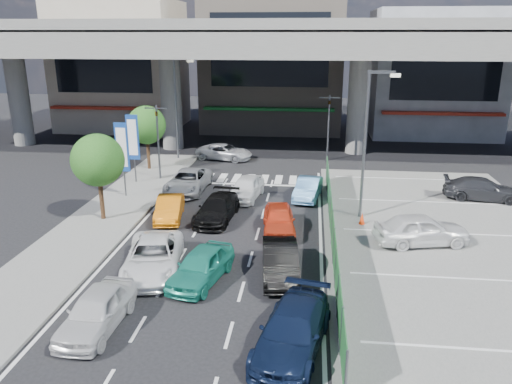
# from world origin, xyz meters

# --- Properties ---
(ground) EXTENTS (120.00, 120.00, 0.00)m
(ground) POSITION_xyz_m (0.00, 0.00, 0.00)
(ground) COLOR black
(ground) RESTS_ON ground
(parking_lot) EXTENTS (12.00, 28.00, 0.06)m
(parking_lot) POSITION_xyz_m (11.00, 2.00, 0.03)
(parking_lot) COLOR slate
(parking_lot) RESTS_ON ground
(sidewalk_left) EXTENTS (4.00, 30.00, 0.12)m
(sidewalk_left) POSITION_xyz_m (-7.00, 4.00, 0.06)
(sidewalk_left) COLOR slate
(sidewalk_left) RESTS_ON ground
(fence_run) EXTENTS (0.16, 22.00, 1.80)m
(fence_run) POSITION_xyz_m (5.30, 1.00, 0.90)
(fence_run) COLOR #21622E
(fence_run) RESTS_ON ground
(expressway) EXTENTS (64.00, 14.00, 10.75)m
(expressway) POSITION_xyz_m (0.00, 22.00, 8.76)
(expressway) COLOR slate
(expressway) RESTS_ON ground
(building_west) EXTENTS (12.00, 10.90, 13.00)m
(building_west) POSITION_xyz_m (-16.00, 31.97, 6.49)
(building_west) COLOR #A99E88
(building_west) RESTS_ON ground
(building_center) EXTENTS (14.00, 10.90, 15.00)m
(building_center) POSITION_xyz_m (0.00, 32.97, 7.49)
(building_center) COLOR gray
(building_center) RESTS_ON ground
(building_east) EXTENTS (12.00, 10.90, 12.00)m
(building_east) POSITION_xyz_m (16.00, 31.97, 5.99)
(building_east) COLOR gray
(building_east) RESTS_ON ground
(traffic_light_left) EXTENTS (1.60, 1.24, 5.20)m
(traffic_light_left) POSITION_xyz_m (-6.20, 12.00, 3.94)
(traffic_light_left) COLOR #595B60
(traffic_light_left) RESTS_ON ground
(traffic_light_right) EXTENTS (1.60, 1.24, 5.20)m
(traffic_light_right) POSITION_xyz_m (5.50, 19.00, 3.94)
(traffic_light_right) COLOR #595B60
(traffic_light_right) RESTS_ON ground
(street_lamp_right) EXTENTS (1.65, 0.22, 8.00)m
(street_lamp_right) POSITION_xyz_m (7.17, 6.00, 4.77)
(street_lamp_right) COLOR #595B60
(street_lamp_right) RESTS_ON ground
(street_lamp_left) EXTENTS (1.65, 0.22, 8.00)m
(street_lamp_left) POSITION_xyz_m (-6.33, 18.00, 4.77)
(street_lamp_left) COLOR #595B60
(street_lamp_left) RESTS_ON ground
(signboard_near) EXTENTS (0.80, 0.14, 4.70)m
(signboard_near) POSITION_xyz_m (-7.20, 7.99, 3.06)
(signboard_near) COLOR #595B60
(signboard_near) RESTS_ON ground
(signboard_far) EXTENTS (0.80, 0.14, 4.70)m
(signboard_far) POSITION_xyz_m (-7.60, 10.99, 3.06)
(signboard_far) COLOR #595B60
(signboard_far) RESTS_ON ground
(tree_near) EXTENTS (2.80, 2.80, 4.80)m
(tree_near) POSITION_xyz_m (-7.00, 4.00, 3.39)
(tree_near) COLOR #382314
(tree_near) RESTS_ON ground
(tree_far) EXTENTS (2.80, 2.80, 4.80)m
(tree_far) POSITION_xyz_m (-7.80, 14.50, 3.39)
(tree_far) COLOR #382314
(tree_far) RESTS_ON ground
(van_white_back_left) EXTENTS (1.80, 4.12, 1.38)m
(van_white_back_left) POSITION_xyz_m (-2.99, -6.09, 0.69)
(van_white_back_left) COLOR silver
(van_white_back_left) RESTS_ON ground
(minivan_navy_back) EXTENTS (2.85, 5.05, 1.38)m
(minivan_navy_back) POSITION_xyz_m (3.76, -6.55, 0.69)
(minivan_navy_back) COLOR #0E1832
(minivan_navy_back) RESTS_ON ground
(sedan_white_mid_left) EXTENTS (3.15, 5.30, 1.38)m
(sedan_white_mid_left) POSITION_xyz_m (-2.38, -1.65, 0.69)
(sedan_white_mid_left) COLOR white
(sedan_white_mid_left) RESTS_ON ground
(taxi_teal_mid) EXTENTS (2.53, 4.32, 1.38)m
(taxi_teal_mid) POSITION_xyz_m (-0.15, -2.30, 0.69)
(taxi_teal_mid) COLOR #1F8975
(taxi_teal_mid) RESTS_ON ground
(hatch_black_mid_right) EXTENTS (1.92, 4.33, 1.38)m
(hatch_black_mid_right) POSITION_xyz_m (3.04, -1.50, 0.69)
(hatch_black_mid_right) COLOR black
(hatch_black_mid_right) RESTS_ON ground
(taxi_orange_left) EXTENTS (1.90, 3.95, 1.25)m
(taxi_orange_left) POSITION_xyz_m (-3.44, 4.62, 0.62)
(taxi_orange_left) COLOR #C9670C
(taxi_orange_left) RESTS_ON ground
(sedan_black_mid) EXTENTS (2.20, 4.60, 1.29)m
(sedan_black_mid) POSITION_xyz_m (-0.81, 4.78, 0.65)
(sedan_black_mid) COLOR black
(sedan_black_mid) RESTS_ON ground
(taxi_orange_right) EXTENTS (1.99, 4.12, 1.36)m
(taxi_orange_right) POSITION_xyz_m (2.65, 3.40, 0.68)
(taxi_orange_right) COLOR red
(taxi_orange_right) RESTS_ON ground
(wagon_silver_front_left) EXTENTS (2.46, 5.04, 1.38)m
(wagon_silver_front_left) POSITION_xyz_m (-3.61, 9.64, 0.69)
(wagon_silver_front_left) COLOR gray
(wagon_silver_front_left) RESTS_ON ground
(sedan_white_front_mid) EXTENTS (2.17, 4.24, 1.38)m
(sedan_white_front_mid) POSITION_xyz_m (0.29, 8.61, 0.69)
(sedan_white_front_mid) COLOR white
(sedan_white_front_mid) RESTS_ON ground
(kei_truck_front_right) EXTENTS (1.91, 4.03, 1.28)m
(kei_truck_front_right) POSITION_xyz_m (4.08, 9.05, 0.64)
(kei_truck_front_right) COLOR #5E97D0
(kei_truck_front_right) RESTS_ON ground
(crossing_wagon_silver) EXTENTS (4.85, 3.03, 1.25)m
(crossing_wagon_silver) POSITION_xyz_m (-2.75, 18.34, 0.62)
(crossing_wagon_silver) COLOR #B8B9C0
(crossing_wagon_silver) RESTS_ON ground
(parked_sedan_white) EXTENTS (4.75, 2.69, 1.52)m
(parked_sedan_white) POSITION_xyz_m (9.56, 2.47, 0.82)
(parked_sedan_white) COLOR silver
(parked_sedan_white) RESTS_ON parking_lot
(parked_sedan_dgrey) EXTENTS (4.80, 2.56, 1.32)m
(parked_sedan_dgrey) POSITION_xyz_m (14.67, 9.88, 0.72)
(parked_sedan_dgrey) COLOR #2B2C30
(parked_sedan_dgrey) RESTS_ON parking_lot
(traffic_cone) EXTENTS (0.41, 0.41, 0.63)m
(traffic_cone) POSITION_xyz_m (7.01, 4.87, 0.37)
(traffic_cone) COLOR red
(traffic_cone) RESTS_ON parking_lot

